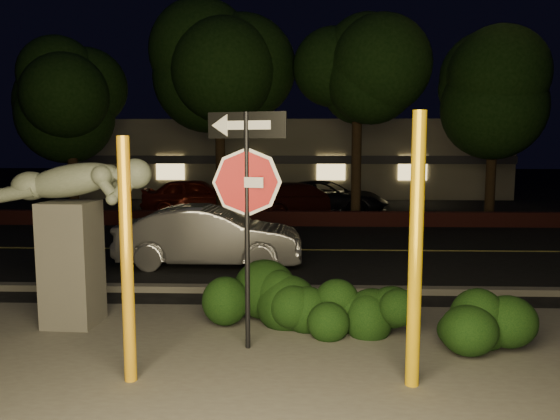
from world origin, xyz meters
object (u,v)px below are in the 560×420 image
object	(u,v)px
sculpture	(73,224)
parked_car_dark	(326,198)
yellow_pole_left	(127,262)
parked_car_darkred	(301,200)
signpost	(247,183)
parked_car_red	(196,196)
silver_sedan	(210,236)
yellow_pole_right	(416,252)

from	to	relation	value
sculpture	parked_car_dark	xyz separation A→B (m)	(4.44, 13.28, -0.91)
yellow_pole_left	parked_car_darkred	size ratio (longest dim) A/B	0.63
signpost	parked_car_red	xyz separation A→B (m)	(-3.43, 14.36, -1.54)
silver_sedan	parked_car_darkred	bearing A→B (deg)	-13.99
signpost	parked_car_darkred	bearing A→B (deg)	102.26
yellow_pole_left	sculpture	xyz separation A→B (m)	(-1.44, 1.97, 0.15)
yellow_pole_left	sculpture	bearing A→B (deg)	126.26
silver_sedan	parked_car_red	xyz separation A→B (m)	(-2.09, 9.30, 0.03)
silver_sedan	parked_car_red	bearing A→B (deg)	12.61
silver_sedan	parked_car_dark	size ratio (longest dim) A/B	0.86
sculpture	parked_car_darkred	size ratio (longest dim) A/B	0.56
parked_car_darkred	parked_car_red	bearing A→B (deg)	54.45
yellow_pole_left	signpost	world-z (taller)	signpost
yellow_pole_left	yellow_pole_right	bearing A→B (deg)	-0.10
yellow_pole_right	silver_sedan	bearing A→B (deg)	118.45
parked_car_dark	sculpture	bearing A→B (deg)	175.58
yellow_pole_left	parked_car_red	distance (m)	15.59
signpost	sculpture	bearing A→B (deg)	177.21
parked_car_red	parked_car_darkred	world-z (taller)	parked_car_red
yellow_pole_right	parked_car_red	bearing A→B (deg)	109.34
yellow_pole_right	signpost	xyz separation A→B (m)	(-1.99, 1.08, 0.70)
signpost	parked_car_darkred	size ratio (longest dim) A/B	0.70
sculpture	parked_car_red	bearing A→B (deg)	95.70
signpost	parked_car_dark	xyz separation A→B (m)	(1.72, 14.18, -1.59)
silver_sedan	parked_car_darkred	size ratio (longest dim) A/B	0.91
signpost	yellow_pole_right	bearing A→B (deg)	-12.94
yellow_pole_left	silver_sedan	size ratio (longest dim) A/B	0.69
silver_sedan	yellow_pole_right	bearing A→B (deg)	-151.63
signpost	parked_car_dark	world-z (taller)	signpost
parked_car_darkred	yellow_pole_left	bearing A→B (deg)	147.97
signpost	sculpture	size ratio (longest dim) A/B	1.24
sculpture	silver_sedan	world-z (taller)	sculpture
yellow_pole_right	parked_car_darkred	size ratio (longest dim) A/B	0.69
yellow_pole_left	sculpture	world-z (taller)	yellow_pole_left
sculpture	parked_car_dark	distance (m)	14.03
signpost	parked_car_darkred	distance (m)	13.62
yellow_pole_left	parked_car_darkred	world-z (taller)	yellow_pole_left
parked_car_darkred	yellow_pole_right	bearing A→B (deg)	160.73
sculpture	silver_sedan	size ratio (longest dim) A/B	0.62
yellow_pole_right	parked_car_darkred	world-z (taller)	yellow_pole_right
silver_sedan	yellow_pole_left	bearing A→B (deg)	-179.53
parked_car_darkred	parked_car_dark	distance (m)	1.17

